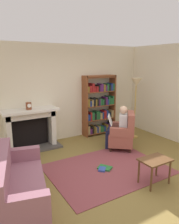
% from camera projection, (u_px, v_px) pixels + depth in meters
% --- Properties ---
extents(ground, '(14.00, 14.00, 0.00)m').
position_uv_depth(ground, '(116.00, 175.00, 4.28)').
color(ground, olive).
extents(back_wall, '(5.60, 0.10, 2.70)m').
position_uv_depth(back_wall, '(62.00, 93.00, 6.11)').
color(back_wall, beige).
rests_on(back_wall, ground).
extents(side_wall_right, '(0.10, 5.20, 2.70)m').
position_uv_depth(side_wall_right, '(162.00, 92.00, 6.35)').
color(side_wall_right, beige).
rests_on(side_wall_right, ground).
extents(area_rug, '(2.40, 1.80, 0.01)m').
position_uv_depth(area_rug, '(107.00, 169.00, 4.53)').
color(area_rug, brown).
rests_on(area_rug, ground).
extents(fireplace, '(1.44, 0.64, 1.05)m').
position_uv_depth(fireplace, '(30.00, 127.00, 5.56)').
color(fireplace, '#4C4742').
rests_on(fireplace, ground).
extents(mantel_clock, '(0.14, 0.14, 0.18)m').
position_uv_depth(mantel_clock, '(29.00, 106.00, 5.32)').
color(mantel_clock, brown).
rests_on(mantel_clock, fireplace).
extents(bookshelf, '(1.04, 0.32, 1.82)m').
position_uv_depth(bookshelf, '(99.00, 106.00, 6.59)').
color(bookshelf, brown).
rests_on(bookshelf, ground).
extents(armchair_reading, '(0.89, 0.89, 0.97)m').
position_uv_depth(armchair_reading, '(123.00, 133.00, 5.51)').
color(armchair_reading, '#331E14').
rests_on(armchair_reading, ground).
extents(seated_reader, '(0.59, 0.57, 1.14)m').
position_uv_depth(seated_reader, '(119.00, 126.00, 5.49)').
color(seated_reader, silver).
rests_on(seated_reader, ground).
extents(sofa_floral, '(1.09, 1.82, 0.85)m').
position_uv_depth(sofa_floral, '(18.00, 187.00, 3.33)').
color(sofa_floral, '#925C6C').
rests_on(sofa_floral, ground).
extents(side_table, '(0.56, 0.39, 0.49)m').
position_uv_depth(side_table, '(155.00, 163.00, 3.91)').
color(side_table, brown).
rests_on(side_table, ground).
extents(scattered_books, '(0.36, 0.34, 0.04)m').
position_uv_depth(scattered_books, '(104.00, 168.00, 4.51)').
color(scattered_books, '#334CA5').
rests_on(scattered_books, area_rug).
extents(floor_lamp, '(0.32, 0.32, 1.77)m').
position_uv_depth(floor_lamp, '(136.00, 87.00, 6.13)').
color(floor_lamp, '#B7933F').
rests_on(floor_lamp, ground).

